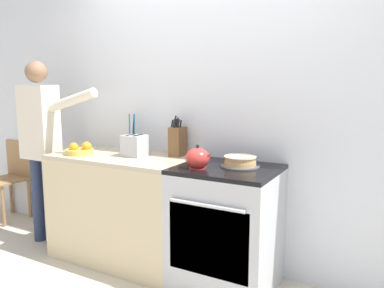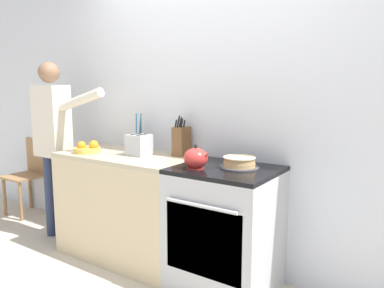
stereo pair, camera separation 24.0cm
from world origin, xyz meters
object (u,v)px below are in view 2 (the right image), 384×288
object	(u,v)px
utensil_crock	(139,142)
dining_chair	(31,171)
fruit_bowl	(87,149)
knife_block	(181,141)
layer_cake	(239,163)
person_baker	(53,135)
stove_range	(225,229)
tea_kettle	(196,158)
toaster	(139,145)

from	to	relation	value
utensil_crock	dining_chair	bearing A→B (deg)	-179.90
fruit_bowl	utensil_crock	bearing A→B (deg)	48.49
knife_block	dining_chair	xyz separation A→B (m)	(-2.15, -0.00, -0.52)
layer_cake	person_baker	distance (m)	1.89
knife_block	fruit_bowl	size ratio (longest dim) A/B	1.43
stove_range	person_baker	world-z (taller)	person_baker
layer_cake	utensil_crock	distance (m)	1.09
tea_kettle	knife_block	world-z (taller)	knife_block
tea_kettle	toaster	bearing A→B (deg)	166.53
stove_range	person_baker	distance (m)	1.90
knife_block	dining_chair	distance (m)	2.21
stove_range	toaster	bearing A→B (deg)	177.91
toaster	person_baker	world-z (taller)	person_baker
fruit_bowl	toaster	distance (m)	0.49
toaster	stove_range	bearing A→B (deg)	-2.09
utensil_crock	fruit_bowl	xyz separation A→B (m)	(-0.30, -0.33, -0.04)
stove_range	layer_cake	xyz separation A→B (m)	(0.08, 0.06, 0.48)
person_baker	knife_block	bearing A→B (deg)	17.87
fruit_bowl	dining_chair	xyz separation A→B (m)	(-1.39, 0.33, -0.43)
fruit_bowl	person_baker	bearing A→B (deg)	176.57
knife_block	person_baker	bearing A→B (deg)	-166.62
fruit_bowl	stove_range	bearing A→B (deg)	5.39
stove_range	fruit_bowl	xyz separation A→B (m)	(-1.30, -0.12, 0.48)
stove_range	utensil_crock	world-z (taller)	utensil_crock
layer_cake	tea_kettle	size ratio (longest dim) A/B	1.34
fruit_bowl	dining_chair	bearing A→B (deg)	166.60
tea_kettle	person_baker	size ratio (longest dim) A/B	0.12
tea_kettle	knife_block	xyz separation A→B (m)	(-0.37, 0.34, 0.05)
knife_block	toaster	size ratio (longest dim) A/B	1.76
dining_chair	utensil_crock	bearing A→B (deg)	11.73
layer_cake	utensil_crock	size ratio (longest dim) A/B	0.85
stove_range	dining_chair	xyz separation A→B (m)	(-2.68, 0.21, 0.05)
stove_range	toaster	distance (m)	0.99
knife_block	utensil_crock	bearing A→B (deg)	179.98
toaster	person_baker	xyz separation A→B (m)	(-0.97, -0.12, 0.03)
layer_cake	knife_block	distance (m)	0.64
layer_cake	knife_block	size ratio (longest dim) A/B	0.84
stove_range	dining_chair	distance (m)	2.69
tea_kettle	dining_chair	xyz separation A→B (m)	(-2.52, 0.34, -0.47)
toaster	person_baker	bearing A→B (deg)	-172.85
utensil_crock	layer_cake	bearing A→B (deg)	-8.20
stove_range	utensil_crock	distance (m)	1.15
layer_cake	knife_block	xyz separation A→B (m)	(-0.61, 0.15, 0.09)
utensil_crock	toaster	bearing A→B (deg)	-47.97
tea_kettle	dining_chair	size ratio (longest dim) A/B	0.24
person_baker	dining_chair	size ratio (longest dim) A/B	1.96
knife_block	utensil_crock	xyz separation A→B (m)	(-0.47, 0.00, -0.05)
utensil_crock	toaster	distance (m)	0.24
person_baker	tea_kettle	bearing A→B (deg)	3.13
layer_cake	tea_kettle	xyz separation A→B (m)	(-0.24, -0.19, 0.03)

